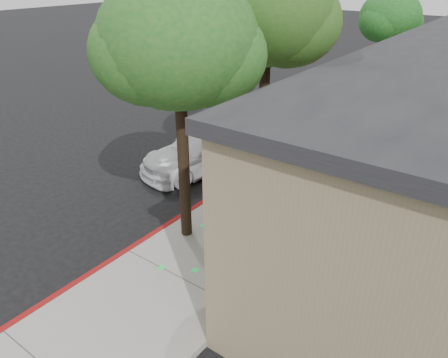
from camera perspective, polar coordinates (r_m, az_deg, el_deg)
ground at (r=10.42m, az=-12.89°, el=-9.71°), size 120.00×120.00×0.00m
sidewalk at (r=11.36m, az=3.94°, el=-5.23°), size 3.20×60.00×0.15m
red_curb at (r=12.13m, az=-2.18°, el=-2.93°), size 0.14×60.00×0.16m
police_car at (r=14.01m, az=-2.59°, el=3.88°), size 2.91×4.76×1.41m
fire_hydrant at (r=11.90m, az=0.40°, el=-0.66°), size 0.52×0.45×0.90m
street_tree_near at (r=8.99m, az=-6.07°, el=16.98°), size 3.28×3.25×5.93m
street_tree_mid at (r=11.53m, az=5.94°, el=20.91°), size 3.45×3.36×6.35m
street_tree_far at (r=21.28m, az=21.21°, el=19.12°), size 2.67×2.74×4.98m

